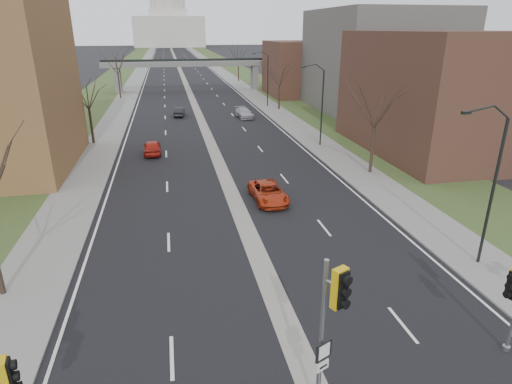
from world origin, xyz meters
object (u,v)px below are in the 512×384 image
object	(u,v)px
signal_pole_median	(331,315)
car_left_far	(179,112)
car_left_near	(152,147)
car_right_mid	(244,113)
car_right_near	(268,192)

from	to	relation	value
signal_pole_median	car_left_far	distance (m)	54.53
car_left_near	car_right_mid	size ratio (longest dim) A/B	0.91
signal_pole_median	car_left_near	bearing A→B (deg)	75.71
car_left_near	signal_pole_median	bearing A→B (deg)	99.14
car_left_far	car_right_mid	size ratio (longest dim) A/B	0.82
car_right_mid	signal_pole_median	bearing A→B (deg)	-103.03
signal_pole_median	car_left_far	world-z (taller)	signal_pole_median
car_right_near	car_right_mid	size ratio (longest dim) A/B	1.04
car_left_near	car_right_near	world-z (taller)	car_left_near
car_left_near	car_right_near	bearing A→B (deg)	119.16
signal_pole_median	car_right_near	world-z (taller)	signal_pole_median
car_right_mid	car_left_far	bearing A→B (deg)	156.18
car_left_far	car_right_near	xyz separation A→B (m)	(5.40, -35.20, 0.04)
car_left_near	car_right_near	xyz separation A→B (m)	(8.86, -15.02, -0.05)
signal_pole_median	car_left_near	size ratio (longest dim) A/B	1.35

